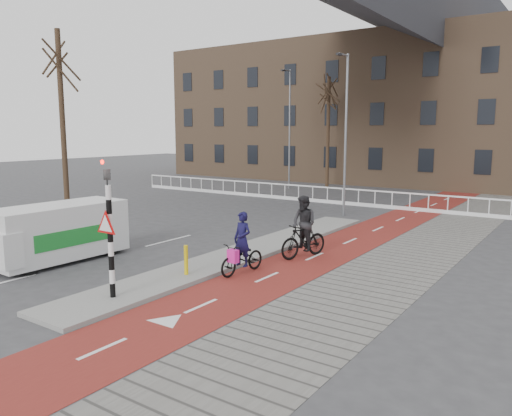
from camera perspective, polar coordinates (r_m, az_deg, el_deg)
The scene contains 15 objects.
ground at distance 14.41m, azimuth -8.24°, elevation -8.78°, with size 120.00×120.00×0.00m, color #38383A.
bike_lane at distance 21.96m, azimuth 12.83°, elevation -2.77°, with size 2.50×60.00×0.01m, color maroon.
sidewalk at distance 21.11m, azimuth 19.91°, elevation -3.54°, with size 3.00×60.00×0.01m, color slate.
curb_island at distance 17.80m, azimuth -1.12°, elevation -5.07°, with size 1.80×16.00×0.12m, color gray.
traffic_signal at distance 13.02m, azimuth -16.44°, elevation -1.91°, with size 0.80×0.80×3.68m.
bollard at distance 14.93m, azimuth -8.00°, elevation -5.89°, with size 0.12×0.12×0.88m, color yellow.
cyclist_near at distance 15.24m, azimuth -1.58°, elevation -5.18°, with size 0.82×1.88×1.91m.
cyclist_far at distance 17.16m, azimuth 5.48°, elevation -2.78°, with size 1.16×2.09×2.14m.
van at distance 17.92m, azimuth -21.65°, elevation -2.51°, with size 1.88×4.48×1.91m.
railing at distance 30.88m, azimuth 6.49°, elevation 1.27°, with size 28.00×0.10×0.99m.
townhouse_row at distance 43.95m, azimuth 18.58°, elevation 12.92°, with size 46.00×10.00×15.90m.
tree_left at distance 27.26m, azimuth -21.22°, elevation 8.89°, with size 0.27×0.27×9.29m, color #302215.
tree_mid at distance 38.87m, azimuth 8.22°, elevation 8.50°, with size 0.27×0.27×8.36m, color #302215.
streetlight_near at distance 25.82m, azimuth 10.21°, elevation 8.04°, with size 0.12×0.12×8.09m, color slate.
streetlight_left at distance 37.55m, azimuth 3.86°, elevation 8.86°, with size 0.12×0.12×8.74m, color slate.
Camera 1 is at (9.39, -10.03, 4.33)m, focal length 35.00 mm.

